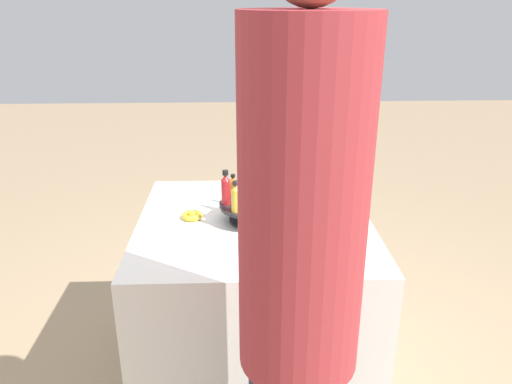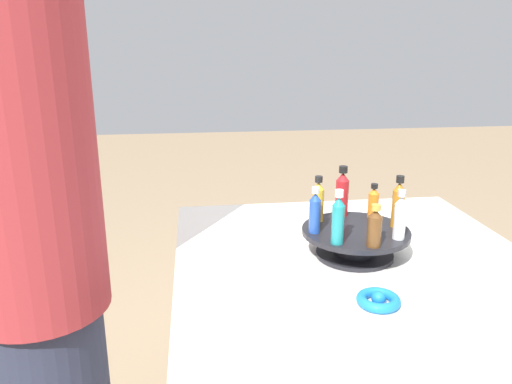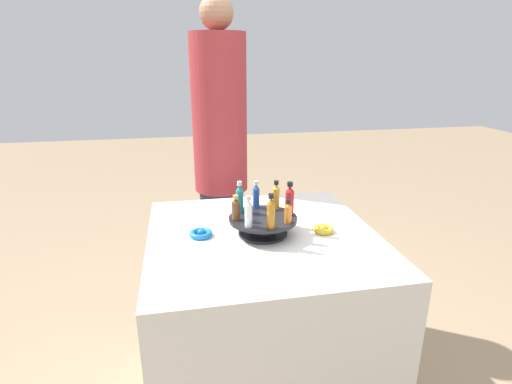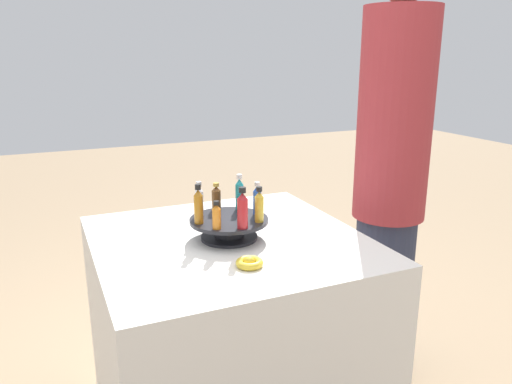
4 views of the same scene
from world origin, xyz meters
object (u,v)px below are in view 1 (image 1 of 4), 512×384
at_px(bottle_clear, 272,182).
at_px(bottle_amber, 252,179).
at_px(bottle_teal, 277,195).
at_px(bottle_red, 226,189).
at_px(bottle_gold, 235,198).
at_px(ribbon_bow_gold, 192,216).
at_px(display_stand, 254,210).
at_px(bottle_blue, 257,201).
at_px(person_figure, 299,307).
at_px(ribbon_bow_blue, 318,220).
at_px(bottle_orange, 233,186).
at_px(bottle_brown, 282,191).

height_order(bottle_clear, bottle_amber, bottle_amber).
height_order(bottle_teal, bottle_red, bottle_red).
bearing_deg(bottle_gold, ribbon_bow_gold, 57.79).
bearing_deg(display_stand, bottle_gold, 138.41).
bearing_deg(bottle_gold, bottle_amber, -19.09).
xyz_separation_m(bottle_blue, bottle_clear, (0.18, -0.06, 0.00)).
relative_size(bottle_clear, person_figure, 0.07).
bearing_deg(bottle_teal, ribbon_bow_blue, -74.60).
distance_m(bottle_gold, bottle_blue, 0.08).
relative_size(bottle_teal, bottle_amber, 0.97).
distance_m(bottle_teal, bottle_red, 0.19).
bearing_deg(bottle_clear, bottle_red, 115.91).
bearing_deg(person_figure, bottle_blue, 0.53).
bearing_deg(ribbon_bow_gold, person_figure, -156.86).
xyz_separation_m(ribbon_bow_blue, person_figure, (-0.69, 0.15, 0.09)).
height_order(bottle_orange, ribbon_bow_blue, bottle_orange).
bearing_deg(person_figure, bottle_teal, -6.20).
height_order(bottle_orange, person_figure, person_figure).
bearing_deg(display_stand, bottle_teal, -131.59).
height_order(bottle_amber, ribbon_bow_gold, bottle_amber).
height_order(bottle_gold, ribbon_bow_blue, bottle_gold).
xyz_separation_m(bottle_orange, person_figure, (-0.79, -0.16, -0.01)).
height_order(bottle_clear, ribbon_bow_blue, bottle_clear).
distance_m(bottle_red, ribbon_bow_gold, 0.18).
bearing_deg(ribbon_bow_blue, bottle_brown, 76.08).
xyz_separation_m(bottle_gold, bottle_teal, (0.01, -0.15, 0.00)).
relative_size(bottle_brown, bottle_amber, 0.75).
xyz_separation_m(bottle_brown, ribbon_bow_gold, (0.02, 0.34, -0.10)).
bearing_deg(display_stand, person_figure, -173.47).
height_order(display_stand, bottle_clear, bottle_clear).
distance_m(bottle_red, ribbon_bow_blue, 0.36).
bearing_deg(bottle_orange, bottle_blue, -154.09).
bearing_deg(person_figure, ribbon_bow_gold, 16.61).
height_order(bottle_teal, bottle_clear, bottle_teal).
bearing_deg(bottle_amber, ribbon_bow_blue, -118.41).
relative_size(bottle_blue, bottle_brown, 1.16).
bearing_deg(bottle_orange, ribbon_bow_gold, 105.40).
distance_m(display_stand, bottle_teal, 0.13).
height_order(bottle_orange, bottle_red, bottle_red).
bearing_deg(display_stand, bottle_orange, 48.41).
relative_size(bottle_blue, bottle_teal, 0.89).
relative_size(display_stand, person_figure, 0.16).
relative_size(bottle_gold, bottle_red, 0.89).
xyz_separation_m(bottle_gold, bottle_brown, (0.08, -0.17, -0.01)).
xyz_separation_m(ribbon_bow_gold, ribbon_bow_blue, (-0.05, -0.47, -0.00)).
bearing_deg(person_figure, bottle_clear, -5.63).
bearing_deg(bottle_orange, ribbon_bow_blue, -106.97).
bearing_deg(bottle_brown, bottle_clear, 25.91).
height_order(bottle_red, ribbon_bow_gold, bottle_red).
height_order(bottle_amber, bottle_orange, bottle_amber).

